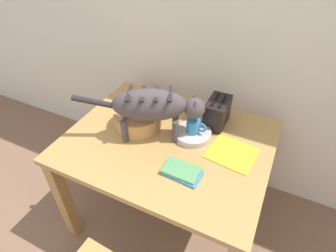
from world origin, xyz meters
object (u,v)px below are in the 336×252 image
toaster (217,112)px  saucer_bowl (193,134)px  cat (154,106)px  magazine (232,153)px  dining_table (168,150)px  book_stack (182,172)px  coffee_mug (194,126)px  wicker_basket (138,119)px

toaster → saucer_bowl: bearing=-115.7°
cat → magazine: cat is taller
cat → magazine: bearing=71.9°
dining_table → saucer_bowl: (0.12, 0.09, 0.11)m
dining_table → book_stack: bearing=-49.0°
magazine → toaster: (-0.16, 0.22, 0.08)m
coffee_mug → book_stack: 0.30m
wicker_basket → coffee_mug: bearing=8.3°
dining_table → toaster: bearing=52.1°
cat → dining_table: bearing=70.7°
wicker_basket → toaster: bearing=28.3°
saucer_bowl → coffee_mug: (0.00, 0.00, 0.06)m
saucer_bowl → book_stack: 0.30m
saucer_bowl → wicker_basket: 0.35m
magazine → wicker_basket: 0.59m
coffee_mug → magazine: coffee_mug is taller
magazine → wicker_basket: bearing=-171.9°
coffee_mug → saucer_bowl: bearing=180.0°
cat → saucer_bowl: 0.30m
magazine → coffee_mug: bearing=177.9°
book_stack → wicker_basket: bearing=148.9°
saucer_bowl → coffee_mug: size_ratio=1.81×
book_stack → toaster: toaster is taller
cat → wicker_basket: bearing=-132.1°
saucer_bowl → dining_table: bearing=-144.5°
cat → coffee_mug: (0.21, 0.09, -0.13)m
magazine → saucer_bowl: bearing=178.1°
coffee_mug → wicker_basket: (-0.34, -0.05, -0.03)m
coffee_mug → wicker_basket: 0.35m
coffee_mug → wicker_basket: coffee_mug is taller
saucer_bowl → toaster: bearing=64.3°
magazine → cat: bearing=-166.1°
coffee_mug → toaster: (0.08, 0.18, 0.00)m
dining_table → coffee_mug: size_ratio=9.70×
wicker_basket → magazine: bearing=1.0°
coffee_mug → book_stack: bearing=-79.3°
book_stack → toaster: size_ratio=1.01×
cat → magazine: size_ratio=2.67×
dining_table → magazine: bearing=7.0°
magazine → book_stack: size_ratio=1.24×
dining_table → wicker_basket: 0.27m
coffee_mug → magazine: (0.25, -0.04, -0.08)m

